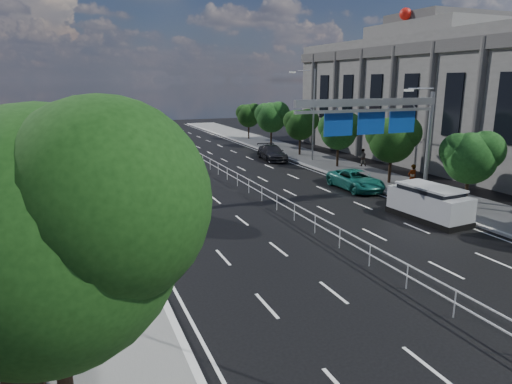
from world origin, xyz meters
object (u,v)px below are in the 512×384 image
near_car_dark (137,134)px  pedestrian_a (412,178)px  parked_car_teal (356,180)px  parked_car_dark (272,153)px  overhead_gantry (382,118)px  silver_minivan (429,203)px  near_car_silver (131,150)px  pedestrian_b (362,157)px  red_bus (111,125)px  toilet_sign (105,250)px  white_minivan (119,161)px

near_car_dark → pedestrian_a: (13.72, -39.23, 0.44)m
parked_car_teal → parked_car_dark: bearing=92.2°
overhead_gantry → silver_minivan: size_ratio=2.05×
overhead_gantry → pedestrian_a: 6.30m
near_car_silver → pedestrian_b: pedestrian_b is taller
red_bus → pedestrian_b: 36.45m
near_car_dark → near_car_silver: bearing=82.8°
near_car_silver → pedestrian_a: pedestrian_a is taller
silver_minivan → near_car_dark: bearing=98.4°
red_bus → near_car_silver: 16.22m
red_bus → parked_car_dark: (13.50, -23.79, -1.17)m
parked_car_dark → silver_minivan: bearing=-83.3°
toilet_sign → parked_car_dark: toilet_sign is taller
near_car_silver → pedestrian_a: (16.57, -24.20, 0.37)m
toilet_sign → parked_car_teal: size_ratio=0.84×
white_minivan → parked_car_teal: 20.86m
near_car_silver → parked_car_teal: near_car_silver is taller
white_minivan → toilet_sign: bearing=-97.9°
toilet_sign → pedestrian_a: bearing=28.0°
pedestrian_a → pedestrian_b: size_ratio=1.21×
overhead_gantry → pedestrian_b: bearing=59.2°
parked_car_dark → pedestrian_a: bearing=-71.2°
parked_car_teal → pedestrian_b: size_ratio=3.19×
near_car_silver → parked_car_teal: (13.48, -21.74, -0.03)m
white_minivan → red_bus: bearing=85.1°
red_bus → near_car_dark: bearing=-22.7°
silver_minivan → pedestrian_b: silver_minivan is taller
toilet_sign → near_car_dark: bearing=80.9°
near_car_silver → pedestrian_b: 24.02m
white_minivan → pedestrian_a: 24.80m
near_car_dark → silver_minivan: (10.19, -44.77, 0.32)m
overhead_gantry → parked_car_dark: (0.60, 18.12, -4.86)m
silver_minivan → parked_car_dark: 22.12m
overhead_gantry → silver_minivan: overhead_gantry is taller
overhead_gantry → near_car_silver: (-12.43, 25.74, -4.86)m
near_car_dark → parked_car_dark: size_ratio=0.80×
white_minivan → parked_car_teal: (15.47, -13.99, -0.16)m
near_car_dark → parked_car_teal: bearing=109.7°
overhead_gantry → parked_car_teal: 6.40m
parked_car_teal → overhead_gantry: bearing=-104.2°
parked_car_dark → pedestrian_a: 16.96m
toilet_sign → silver_minivan: (18.30, 6.06, -1.95)m
toilet_sign → pedestrian_b: 32.36m
red_bus → parked_car_teal: bearing=-73.5°
parked_car_teal → toilet_sign: bearing=-142.7°
pedestrian_b → parked_car_dark: bearing=-29.7°
parked_car_teal → red_bus: bearing=110.7°
red_bus → silver_minivan: bearing=-77.3°
toilet_sign → red_bus: (4.79, 51.97, -1.03)m
white_minivan → pedestrian_b: 22.16m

